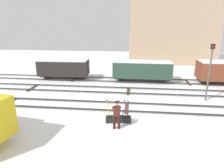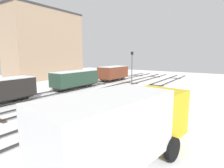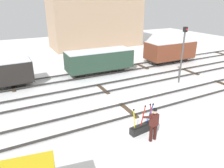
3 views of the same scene
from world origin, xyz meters
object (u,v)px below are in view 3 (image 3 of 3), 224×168
Objects in this scene: signal_post at (183,50)px; freight_car_back_track at (99,60)px; rail_worker at (153,122)px; freight_car_mid_siding at (170,50)px; switch_lever_frame at (144,127)px.

signal_post is 0.74× the size of freight_car_back_track.
signal_post is at bearing 31.43° from rail_worker.
signal_post is 6.02m from freight_car_mid_siding.
rail_worker is 8.34m from signal_post.
switch_lever_frame is 0.92× the size of rail_worker.
switch_lever_frame is 1.04m from rail_worker.
freight_car_back_track is at bearing 73.69° from rail_worker.
signal_post is 0.85× the size of freight_car_mid_siding.
freight_car_mid_siding is (7.99, 0.00, 0.06)m from freight_car_back_track.
rail_worker is at bearing -142.11° from signal_post.
rail_worker is 10.07m from freight_car_back_track.
freight_car_back_track is 7.99m from freight_car_mid_siding.
switch_lever_frame is at bearing 80.37° from rail_worker.
freight_car_back_track is (1.72, 9.91, 0.28)m from rail_worker.
switch_lever_frame is 0.36× the size of signal_post.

